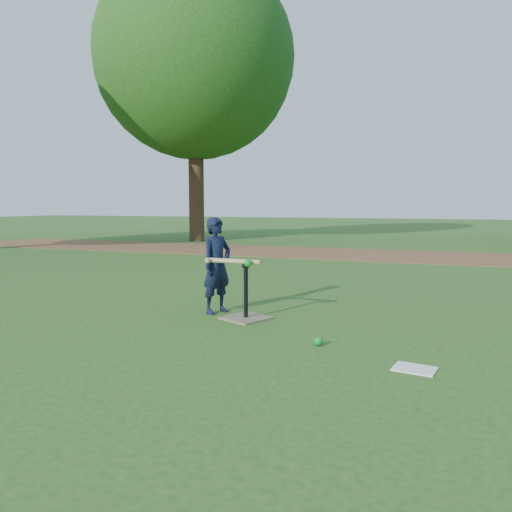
% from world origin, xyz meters
% --- Properties ---
extents(ground, '(80.00, 80.00, 0.00)m').
position_xyz_m(ground, '(0.00, 0.00, 0.00)').
color(ground, '#285116').
rests_on(ground, ground).
extents(dirt_strip, '(24.00, 3.00, 0.01)m').
position_xyz_m(dirt_strip, '(0.00, 7.50, 0.01)').
color(dirt_strip, brown).
rests_on(dirt_strip, ground).
extents(child, '(0.39, 0.46, 1.08)m').
position_xyz_m(child, '(-0.61, 0.30, 0.54)').
color(child, black).
rests_on(child, ground).
extents(wiffle_ball_ground, '(0.08, 0.08, 0.08)m').
position_xyz_m(wiffle_ball_ground, '(0.79, -0.59, 0.04)').
color(wiffle_ball_ground, '#0D9127').
rests_on(wiffle_ball_ground, ground).
extents(clipboard, '(0.33, 0.27, 0.01)m').
position_xyz_m(clipboard, '(1.61, -0.94, 0.01)').
color(clipboard, white).
rests_on(clipboard, ground).
extents(batting_tee, '(0.57, 0.57, 0.61)m').
position_xyz_m(batting_tee, '(-0.18, 0.13, 0.11)').
color(batting_tee, '#7D6F4F').
rests_on(batting_tee, ground).
extents(swing_action, '(0.63, 0.16, 0.08)m').
position_xyz_m(swing_action, '(-0.29, 0.08, 0.62)').
color(swing_action, tan).
rests_on(swing_action, ground).
extents(tree_left, '(6.40, 6.40, 9.08)m').
position_xyz_m(tree_left, '(-6.00, 10.00, 5.87)').
color(tree_left, '#382316').
rests_on(tree_left, ground).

